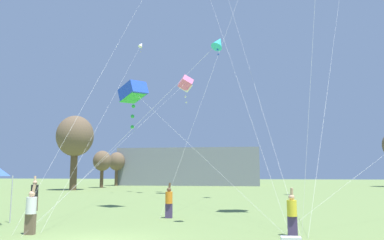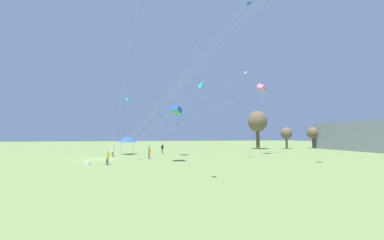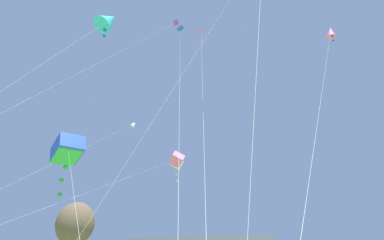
% 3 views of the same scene
% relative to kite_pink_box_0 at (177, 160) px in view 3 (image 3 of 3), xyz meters
% --- Properties ---
extents(tree_far_left, '(4.85, 4.85, 9.79)m').
position_rel_kite_pink_box_0_xyz_m(tree_far_left, '(-16.09, 7.67, -4.90)').
color(tree_far_left, brown).
rests_on(tree_far_left, ground).
extents(kite_pink_box_0, '(2.90, 26.74, 12.76)m').
position_rel_kite_pink_box_0_xyz_m(kite_pink_box_0, '(0.00, 0.00, 0.00)').
color(kite_pink_box_0, silver).
rests_on(kite_pink_box_0, ground).
extents(kite_pink_diamond_1, '(8.35, 22.23, 22.86)m').
position_rel_kite_pink_box_0_xyz_m(kite_pink_diamond_1, '(16.15, -3.12, 10.40)').
color(kite_pink_diamond_1, silver).
rests_on(kite_pink_diamond_1, ground).
extents(kite_purple_delta_2, '(2.68, 25.50, 30.07)m').
position_rel_kite_pink_box_0_xyz_m(kite_purple_delta_2, '(-0.33, -1.15, 17.41)').
color(kite_purple_delta_2, silver).
rests_on(kite_purple_delta_2, ground).
extents(kite_pink_delta_3, '(5.83, 24.05, 27.79)m').
position_rel_kite_pink_box_0_xyz_m(kite_pink_delta_3, '(3.05, -1.13, 15.20)').
color(kite_pink_delta_3, silver).
rests_on(kite_pink_delta_3, ground).
extents(kite_cyan_diamond_5, '(7.79, 2.87, 8.77)m').
position_rel_kite_pink_box_0_xyz_m(kite_cyan_diamond_5, '(5.14, -22.37, -3.55)').
color(kite_cyan_diamond_5, silver).
rests_on(kite_cyan_diamond_5, ground).
extents(kite_blue_box_7, '(10.06, 10.70, 8.43)m').
position_rel_kite_pink_box_0_xyz_m(kite_blue_box_7, '(-1.15, -15.12, -4.16)').
color(kite_blue_box_7, silver).
rests_on(kite_blue_box_7, ground).
extents(kite_blue_delta_8, '(7.58, 22.22, 27.16)m').
position_rel_kite_pink_box_0_xyz_m(kite_blue_delta_8, '(0.95, -2.80, 14.67)').
color(kite_blue_delta_8, silver).
rests_on(kite_blue_delta_8, ground).
extents(kite_white_diamond_9, '(3.58, 24.75, 16.61)m').
position_rel_kite_pink_box_0_xyz_m(kite_white_diamond_9, '(-4.85, -0.82, 4.24)').
color(kite_white_diamond_9, silver).
rests_on(kite_white_diamond_9, ground).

